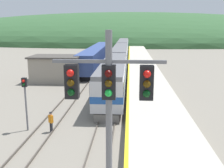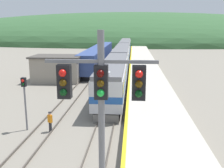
% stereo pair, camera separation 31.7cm
% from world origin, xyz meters
% --- Properties ---
extents(track_main, '(1.52, 180.00, 0.16)m').
position_xyz_m(track_main, '(0.00, 70.00, 0.08)').
color(track_main, '#4C443D').
rests_on(track_main, ground).
extents(track_siding, '(1.52, 180.00, 0.16)m').
position_xyz_m(track_siding, '(-4.80, 70.00, 0.08)').
color(track_siding, '#4C443D').
rests_on(track_siding, ground).
extents(platform, '(5.23, 140.00, 1.08)m').
position_xyz_m(platform, '(4.28, 50.00, 0.53)').
color(platform, '#BCB5A5').
rests_on(platform, ground).
extents(distant_hills, '(237.22, 106.75, 30.16)m').
position_xyz_m(distant_hills, '(0.00, 141.16, 0.00)').
color(distant_hills, '#335B33').
rests_on(distant_hills, ground).
extents(station_shed, '(7.35, 4.92, 3.86)m').
position_xyz_m(station_shed, '(-9.01, 32.44, 1.95)').
color(station_shed, gray).
rests_on(station_shed, ground).
extents(express_train_lead_car, '(2.88, 19.46, 4.43)m').
position_xyz_m(express_train_lead_car, '(0.00, 25.12, 2.23)').
color(express_train_lead_car, black).
rests_on(express_train_lead_car, ground).
extents(carriage_second, '(2.87, 23.01, 4.07)m').
position_xyz_m(carriage_second, '(0.00, 47.46, 2.22)').
color(carriage_second, black).
rests_on(carriage_second, ground).
extents(carriage_third, '(2.87, 23.01, 4.07)m').
position_xyz_m(carriage_third, '(0.00, 71.35, 2.22)').
color(carriage_third, black).
rests_on(carriage_third, ground).
extents(siding_train, '(2.90, 32.47, 3.93)m').
position_xyz_m(siding_train, '(-4.80, 48.14, 2.03)').
color(siding_train, black).
rests_on(siding_train, ground).
extents(signal_mast_main, '(3.30, 0.42, 8.12)m').
position_xyz_m(signal_mast_main, '(1.29, 2.00, 5.60)').
color(signal_mast_main, slate).
rests_on(signal_mast_main, ground).
extents(signal_post_siding, '(0.36, 0.42, 4.35)m').
position_xyz_m(signal_post_siding, '(-6.19, 13.74, 3.10)').
color(signal_post_siding, slate).
rests_on(signal_post_siding, ground).
extents(track_worker, '(0.42, 0.39, 1.65)m').
position_xyz_m(track_worker, '(-4.18, 13.52, 0.93)').
color(track_worker, '#2D2D33').
rests_on(track_worker, ground).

